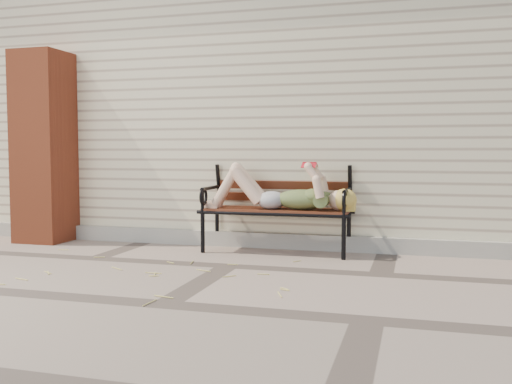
% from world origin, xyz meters
% --- Properties ---
extents(ground, '(80.00, 80.00, 0.00)m').
position_xyz_m(ground, '(0.00, 0.00, 0.00)').
color(ground, gray).
rests_on(ground, ground).
extents(house_wall, '(8.00, 4.00, 3.00)m').
position_xyz_m(house_wall, '(0.00, 3.00, 1.50)').
color(house_wall, beige).
rests_on(house_wall, ground).
extents(foundation_strip, '(8.00, 0.10, 0.15)m').
position_xyz_m(foundation_strip, '(0.00, 0.97, 0.07)').
color(foundation_strip, '#AAA799').
rests_on(foundation_strip, ground).
extents(brick_pillar, '(0.50, 0.50, 2.00)m').
position_xyz_m(brick_pillar, '(-2.30, 0.75, 1.00)').
color(brick_pillar, '#A14324').
rests_on(brick_pillar, ground).
extents(garden_bench, '(1.51, 0.60, 0.98)m').
position_xyz_m(garden_bench, '(0.23, 0.83, 0.55)').
color(garden_bench, black).
rests_on(garden_bench, ground).
extents(reading_woman, '(1.42, 0.32, 0.45)m').
position_xyz_m(reading_woman, '(0.24, 0.72, 0.58)').
color(reading_woman, '#093341').
rests_on(reading_woman, ground).
extents(straw_scatter, '(2.97, 1.72, 0.01)m').
position_xyz_m(straw_scatter, '(-0.76, -0.32, 0.01)').
color(straw_scatter, '#D1C266').
rests_on(straw_scatter, ground).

